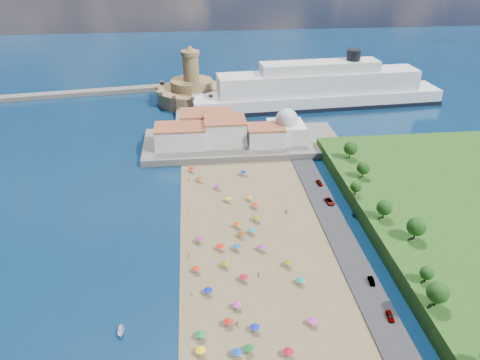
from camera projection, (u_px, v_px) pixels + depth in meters
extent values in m
plane|color=#071938|center=(236.00, 238.00, 152.26)|extent=(700.00, 700.00, 0.00)
cube|color=#59544C|center=(242.00, 143.00, 216.35)|extent=(90.00, 36.00, 3.00)
cube|color=#59544C|center=(193.00, 118.00, 245.12)|extent=(18.00, 70.00, 2.40)
cube|color=#59544C|center=(25.00, 97.00, 275.51)|extent=(199.03, 34.77, 2.60)
cube|color=silver|center=(181.00, 137.00, 207.45)|extent=(22.00, 14.00, 9.00)
cube|color=silver|center=(225.00, 131.00, 210.55)|extent=(18.00, 16.00, 11.00)
cube|color=silver|center=(266.00, 136.00, 209.40)|extent=(16.00, 12.00, 8.00)
cube|color=silver|center=(206.00, 123.00, 220.56)|extent=(24.00, 14.00, 10.00)
cube|color=silver|center=(286.00, 132.00, 213.82)|extent=(16.00, 16.00, 8.00)
sphere|color=silver|center=(287.00, 119.00, 210.97)|extent=(10.00, 10.00, 10.00)
cylinder|color=silver|center=(287.00, 111.00, 209.17)|extent=(1.20, 1.20, 1.60)
cylinder|color=#A07E50|center=(192.00, 95.00, 270.05)|extent=(40.00, 40.00, 8.00)
cylinder|color=#A07E50|center=(192.00, 84.00, 266.96)|extent=(24.00, 24.00, 5.00)
cylinder|color=#A07E50|center=(191.00, 68.00, 262.45)|extent=(9.00, 9.00, 14.00)
cylinder|color=#A07E50|center=(190.00, 53.00, 258.56)|extent=(10.40, 10.40, 2.40)
cone|color=#A07E50|center=(190.00, 48.00, 257.28)|extent=(6.00, 6.00, 3.00)
cube|color=black|center=(317.00, 104.00, 264.84)|extent=(142.59, 30.65, 2.28)
cube|color=silver|center=(317.00, 99.00, 263.38)|extent=(141.56, 30.19, 8.43)
cube|color=silver|center=(319.00, 82.00, 258.71)|extent=(113.28, 24.52, 11.24)
cube|color=silver|center=(320.00, 67.00, 254.71)|extent=(66.30, 17.57, 5.62)
cylinder|color=black|center=(354.00, 55.00, 254.87)|extent=(7.49, 7.49, 5.62)
cylinder|color=gray|center=(244.00, 278.00, 132.95)|extent=(0.07, 0.07, 2.00)
cone|color=#B70E1F|center=(244.00, 276.00, 132.52)|extent=(2.50, 2.50, 0.60)
cylinder|color=gray|center=(262.00, 248.00, 145.39)|extent=(0.07, 0.07, 2.00)
cone|color=#A02294|center=(262.00, 246.00, 144.96)|extent=(2.50, 2.50, 0.60)
cylinder|color=gray|center=(300.00, 281.00, 131.80)|extent=(0.07, 0.07, 2.00)
cone|color=#0F9179|center=(301.00, 279.00, 131.37)|extent=(2.50, 2.50, 0.60)
cylinder|color=gray|center=(288.00, 353.00, 109.58)|extent=(0.07, 0.07, 2.00)
cone|color=#B20E21|center=(288.00, 350.00, 109.15)|extent=(2.50, 2.50, 0.60)
cylinder|color=gray|center=(256.00, 219.00, 160.21)|extent=(0.07, 0.07, 2.00)
cone|color=#9E710E|center=(256.00, 217.00, 159.78)|extent=(2.50, 2.50, 0.60)
cylinder|color=gray|center=(199.00, 240.00, 149.10)|extent=(0.07, 0.07, 2.00)
cone|color=#9E2164|center=(199.00, 238.00, 148.68)|extent=(2.50, 2.50, 0.60)
cylinder|color=gray|center=(237.00, 306.00, 123.23)|extent=(0.07, 0.07, 2.00)
cone|color=#C52AB6|center=(237.00, 303.00, 122.80)|extent=(2.50, 2.50, 0.60)
cylinder|color=gray|center=(218.00, 187.00, 179.77)|extent=(0.07, 0.07, 2.00)
cone|color=#A8249D|center=(218.00, 185.00, 179.34)|extent=(2.50, 2.50, 0.60)
cylinder|color=gray|center=(208.00, 292.00, 128.11)|extent=(0.07, 0.07, 2.00)
cone|color=#0D1DAB|center=(208.00, 289.00, 127.68)|extent=(2.50, 2.50, 0.60)
cylinder|color=gray|center=(252.00, 232.00, 153.49)|extent=(0.07, 0.07, 2.00)
cone|color=teal|center=(252.00, 229.00, 153.06)|extent=(2.50, 2.50, 0.60)
cylinder|color=gray|center=(249.00, 198.00, 172.33)|extent=(0.07, 0.07, 2.00)
cone|color=#F8A90D|center=(249.00, 196.00, 171.90)|extent=(2.50, 2.50, 0.60)
cylinder|color=gray|center=(200.00, 180.00, 185.27)|extent=(0.07, 0.07, 2.00)
cone|color=#914B0D|center=(200.00, 178.00, 184.84)|extent=(2.50, 2.50, 0.60)
cylinder|color=gray|center=(228.00, 323.00, 117.93)|extent=(0.07, 0.07, 2.00)
cone|color=red|center=(228.00, 320.00, 117.50)|extent=(2.50, 2.50, 0.60)
cylinder|color=gray|center=(288.00, 264.00, 138.68)|extent=(0.07, 0.07, 2.00)
cone|color=#9B7A0E|center=(288.00, 262.00, 138.25)|extent=(2.50, 2.50, 0.60)
cylinder|color=gray|center=(201.00, 352.00, 109.87)|extent=(0.07, 0.07, 2.00)
cone|color=yellow|center=(200.00, 349.00, 109.44)|extent=(2.50, 2.50, 0.60)
cylinder|color=gray|center=(249.00, 350.00, 110.48)|extent=(0.07, 0.07, 2.00)
cone|color=#126522|center=(249.00, 347.00, 110.06)|extent=(2.50, 2.50, 0.60)
cylinder|color=gray|center=(237.00, 248.00, 145.65)|extent=(0.07, 0.07, 2.00)
cone|color=#115EA0|center=(237.00, 246.00, 145.22)|extent=(2.50, 2.50, 0.60)
cylinder|color=gray|center=(191.00, 170.00, 192.84)|extent=(0.07, 0.07, 2.00)
cone|color=red|center=(191.00, 168.00, 192.41)|extent=(2.50, 2.50, 0.60)
cylinder|color=gray|center=(243.00, 173.00, 190.01)|extent=(0.07, 0.07, 2.00)
cone|color=#0E12B7|center=(243.00, 171.00, 189.58)|extent=(2.50, 2.50, 0.60)
cylinder|color=gray|center=(200.00, 336.00, 114.20)|extent=(0.07, 0.07, 2.00)
cone|color=#15763B|center=(200.00, 333.00, 113.77)|extent=(2.50, 2.50, 0.60)
cylinder|color=gray|center=(225.00, 265.00, 138.27)|extent=(0.07, 0.07, 2.00)
cone|color=#936E0D|center=(225.00, 263.00, 137.84)|extent=(2.50, 2.50, 0.60)
cylinder|color=gray|center=(255.00, 329.00, 116.29)|extent=(0.07, 0.07, 2.00)
cone|color=#0E20B8|center=(255.00, 326.00, 115.86)|extent=(2.50, 2.50, 0.60)
cylinder|color=gray|center=(228.00, 200.00, 171.33)|extent=(0.07, 0.07, 2.00)
cone|color=#D6E60C|center=(228.00, 198.00, 170.91)|extent=(2.50, 2.50, 0.60)
cylinder|color=gray|center=(220.00, 248.00, 145.78)|extent=(0.07, 0.07, 2.00)
cone|color=red|center=(220.00, 245.00, 145.35)|extent=(2.50, 2.50, 0.60)
cylinder|color=gray|center=(241.00, 235.00, 151.91)|extent=(0.07, 0.07, 2.00)
cone|color=#83380B|center=(241.00, 232.00, 151.49)|extent=(2.50, 2.50, 0.60)
cylinder|color=gray|center=(197.00, 270.00, 136.30)|extent=(0.07, 0.07, 2.00)
cone|color=red|center=(196.00, 267.00, 135.87)|extent=(2.50, 2.50, 0.60)
cylinder|color=gray|center=(313.00, 322.00, 118.11)|extent=(0.07, 0.07, 2.00)
cone|color=#C92BC2|center=(313.00, 320.00, 117.68)|extent=(2.50, 2.50, 0.60)
cylinder|color=gray|center=(238.00, 225.00, 156.75)|extent=(0.07, 0.07, 2.00)
cone|color=#F43E0A|center=(237.00, 223.00, 156.33)|extent=(2.50, 2.50, 0.60)
cylinder|color=gray|center=(255.00, 206.00, 167.63)|extent=(0.07, 0.07, 2.00)
cone|color=red|center=(255.00, 204.00, 167.21)|extent=(2.50, 2.50, 0.60)
cylinder|color=gray|center=(237.00, 354.00, 109.42)|extent=(0.07, 0.07, 2.00)
cone|color=#0C49A3|center=(237.00, 351.00, 108.99)|extent=(2.50, 2.50, 0.60)
imported|color=tan|center=(189.00, 179.00, 185.76)|extent=(0.55, 1.00, 1.61)
imported|color=tan|center=(192.00, 294.00, 127.54)|extent=(0.58, 0.68, 1.56)
imported|color=tan|center=(260.00, 223.00, 158.46)|extent=(0.73, 0.71, 1.70)
imported|color=tan|center=(286.00, 212.00, 164.26)|extent=(1.67, 1.35, 1.78)
imported|color=tan|center=(189.00, 255.00, 142.80)|extent=(1.01, 0.88, 1.75)
imported|color=tan|center=(237.00, 324.00, 117.98)|extent=(1.66, 0.79, 1.72)
imported|color=tan|center=(259.00, 274.00, 134.94)|extent=(0.85, 0.99, 1.72)
imported|color=tan|center=(189.00, 208.00, 166.86)|extent=(0.78, 1.13, 1.60)
imported|color=tan|center=(248.00, 176.00, 188.04)|extent=(1.17, 1.08, 1.58)
imported|color=white|center=(121.00, 331.00, 116.10)|extent=(1.60, 3.99, 1.53)
imported|color=gray|center=(320.00, 183.00, 182.65)|extent=(2.15, 4.35, 1.43)
imported|color=gray|center=(329.00, 201.00, 170.15)|extent=(3.02, 5.34, 1.41)
imported|color=gray|center=(371.00, 281.00, 131.94)|extent=(1.60, 3.85, 1.24)
imported|color=gray|center=(390.00, 316.00, 119.87)|extent=(1.94, 4.06, 1.34)
cylinder|color=#382314|center=(436.00, 301.00, 116.04)|extent=(0.50, 0.50, 3.09)
sphere|color=#14380F|center=(438.00, 292.00, 114.72)|extent=(5.57, 5.57, 5.57)
cylinder|color=#382314|center=(426.00, 279.00, 124.12)|extent=(0.50, 0.50, 2.12)
sphere|color=#14380F|center=(427.00, 273.00, 123.21)|extent=(3.82, 3.82, 3.82)
cylinder|color=#382314|center=(415.00, 235.00, 141.00)|extent=(0.50, 0.50, 3.19)
sphere|color=#14380F|center=(416.00, 227.00, 139.63)|extent=(5.75, 5.75, 5.75)
cylinder|color=#382314|center=(383.00, 214.00, 151.36)|extent=(0.50, 0.50, 2.86)
sphere|color=#14380F|center=(384.00, 207.00, 150.14)|extent=(5.14, 5.14, 5.14)
cylinder|color=#382314|center=(355.00, 192.00, 164.96)|extent=(0.50, 0.50, 2.26)
sphere|color=#14380F|center=(356.00, 187.00, 164.00)|extent=(4.06, 4.06, 4.06)
cylinder|color=#382314|center=(363.00, 174.00, 176.39)|extent=(0.50, 0.50, 2.77)
sphere|color=#14380F|center=(363.00, 168.00, 175.21)|extent=(4.98, 4.98, 4.98)
cylinder|color=#382314|center=(350.00, 155.00, 190.92)|extent=(0.50, 0.50, 3.16)
sphere|color=#14380F|center=(351.00, 148.00, 189.58)|extent=(5.68, 5.68, 5.68)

